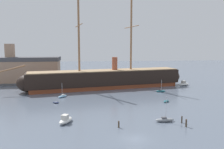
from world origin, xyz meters
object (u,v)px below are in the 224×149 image
sailboat_alongside_bow (63,96)px  mooring_piling_right_pair (186,123)px  motorboat_foreground_left (66,120)px  mooring_piling_nearest (182,120)px  dockside_warehouse_left (15,70)px  motorboat_far_left (29,85)px  tall_ship (106,79)px  sailboat_alongside_stern (161,91)px  dinghy_mid_left (56,102)px  mooring_piling_left_pair (119,124)px  motorboat_far_right (184,84)px  motorboat_distant_centre (106,81)px  dinghy_mid_right (166,101)px  sailboat_foreground_right (165,120)px

sailboat_alongside_bow → mooring_piling_right_pair: bearing=-48.0°
motorboat_foreground_left → mooring_piling_nearest: motorboat_foreground_left is taller
dockside_warehouse_left → motorboat_far_left: bearing=-45.2°
tall_ship → sailboat_alongside_stern: bearing=-28.6°
motorboat_foreground_left → tall_ship: bearing=72.5°
dinghy_mid_left → mooring_piling_left_pair: mooring_piling_left_pair is taller
motorboat_far_right → mooring_piling_right_pair: 49.01m
dinghy_mid_left → mooring_piling_nearest: mooring_piling_nearest is taller
motorboat_foreground_left → sailboat_alongside_bow: size_ratio=1.03×
motorboat_foreground_left → motorboat_distant_centre: 54.04m
motorboat_foreground_left → sailboat_alongside_stern: sailboat_alongside_stern is taller
motorboat_foreground_left → sailboat_alongside_bow: 24.22m
tall_ship → dockside_warehouse_left: 39.83m
sailboat_alongside_stern → dockside_warehouse_left: 60.33m
tall_ship → mooring_piling_left_pair: size_ratio=51.76×
dinghy_mid_right → motorboat_far_right: motorboat_far_right is taller
motorboat_far_right → mooring_piling_right_pair: bearing=-113.8°
sailboat_alongside_stern → dockside_warehouse_left: size_ratio=0.11×
sailboat_alongside_stern → mooring_piling_left_pair: (-19.47, -32.25, 0.29)m
dinghy_mid_left → sailboat_alongside_bow: sailboat_alongside_bow is taller
motorboat_foreground_left → dinghy_mid_left: motorboat_foreground_left is taller
sailboat_foreground_right → dockside_warehouse_left: bearing=129.5°
motorboat_foreground_left → mooring_piling_left_pair: motorboat_foreground_left is taller
motorboat_foreground_left → motorboat_far_right: (43.33, 39.64, 0.05)m
motorboat_foreground_left → dinghy_mid_right: bearing=28.3°
dinghy_mid_right → mooring_piling_right_pair: (-3.16, -19.56, 0.48)m
mooring_piling_left_pair → sailboat_alongside_bow: bearing=115.2°
motorboat_far_left → mooring_piling_nearest: (41.32, -48.89, 0.15)m
motorboat_far_left → mooring_piling_nearest: motorboat_far_left is taller
mooring_piling_right_pair → dinghy_mid_right: bearing=80.8°
dinghy_mid_right → motorboat_distant_centre: (-13.30, 37.99, 0.30)m
dinghy_mid_left → dockside_warehouse_left: dockside_warehouse_left is taller
mooring_piling_right_pair → motorboat_far_right: bearing=66.2°
tall_ship → dockside_warehouse_left: bearing=157.6°
mooring_piling_nearest → dockside_warehouse_left: dockside_warehouse_left is taller
mooring_piling_right_pair → dockside_warehouse_left: 75.97m
sailboat_alongside_bow → dockside_warehouse_left: bearing=127.1°
motorboat_far_right → sailboat_alongside_stern: bearing=-139.8°
dinghy_mid_right → sailboat_alongside_bow: 31.01m
sailboat_foreground_right → mooring_piling_left_pair: (-10.05, -2.28, 0.21)m
motorboat_far_right → mooring_piling_nearest: (-19.66, -42.49, 0.03)m
motorboat_foreground_left → sailboat_foreground_right: bearing=-4.7°
motorboat_foreground_left → motorboat_far_left: motorboat_foreground_left is taller
tall_ship → sailboat_alongside_stern: size_ratio=15.67×
mooring_piling_left_pair → mooring_piling_right_pair: mooring_piling_right_pair is taller
sailboat_alongside_bow → mooring_piling_nearest: (26.43, -26.91, 0.33)m
sailboat_foreground_right → tall_ship: bearing=102.1°
mooring_piling_left_pair → tall_ship: bearing=87.9°
dinghy_mid_left → dockside_warehouse_left: bearing=119.7°
motorboat_distant_centre → dockside_warehouse_left: dockside_warehouse_left is taller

